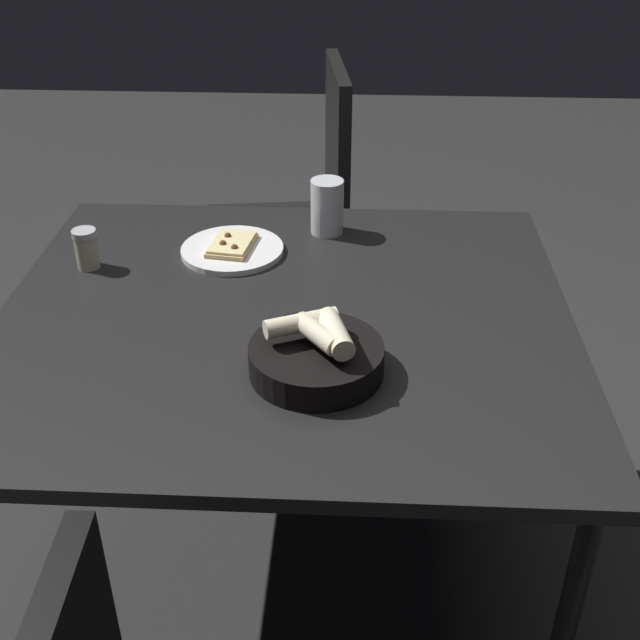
% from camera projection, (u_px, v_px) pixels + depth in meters
% --- Properties ---
extents(ground, '(8.00, 8.00, 0.00)m').
position_uv_depth(ground, '(291.00, 554.00, 2.01)').
color(ground, '#2B2B2B').
extents(dining_table, '(1.06, 1.17, 0.71)m').
position_uv_depth(dining_table, '(285.00, 335.00, 1.66)').
color(dining_table, black).
rests_on(dining_table, ground).
extents(pizza_plate, '(0.24, 0.24, 0.04)m').
position_uv_depth(pizza_plate, '(232.00, 249.00, 1.86)').
color(pizza_plate, white).
rests_on(pizza_plate, dining_table).
extents(bread_basket, '(0.25, 0.25, 0.11)m').
position_uv_depth(bread_basket, '(316.00, 356.00, 1.44)').
color(bread_basket, black).
rests_on(bread_basket, dining_table).
extents(beer_glass, '(0.08, 0.08, 0.13)m').
position_uv_depth(beer_glass, '(327.00, 210.00, 1.93)').
color(beer_glass, silver).
rests_on(beer_glass, dining_table).
extents(pepper_shaker, '(0.05, 0.05, 0.09)m').
position_uv_depth(pepper_shaker, '(87.00, 251.00, 1.79)').
color(pepper_shaker, '#BFB299').
rests_on(pepper_shaker, dining_table).
extents(chair_far, '(0.49, 0.49, 0.97)m').
position_uv_depth(chair_far, '(302.00, 205.00, 2.51)').
color(chair_far, black).
rests_on(chair_far, ground).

